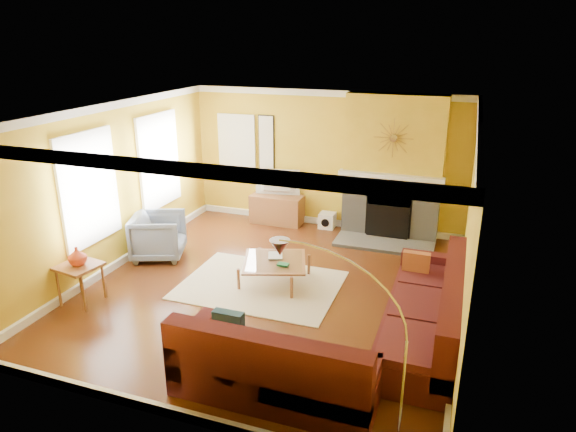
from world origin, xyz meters
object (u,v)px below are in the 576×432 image
at_px(coffee_table, 275,271).
at_px(media_console, 277,209).
at_px(sectional_sofa, 339,305).
at_px(arc_lamp, 345,350).
at_px(side_table, 81,283).
at_px(armchair, 159,236).

distance_m(coffee_table, media_console, 2.71).
relative_size(sectional_sofa, media_console, 3.30).
xyz_separation_m(coffee_table, arc_lamp, (1.79, -2.87, 0.80)).
bearing_deg(arc_lamp, media_console, 116.56).
distance_m(sectional_sofa, side_table, 3.75).
xyz_separation_m(coffee_table, armchair, (-2.25, 0.24, 0.20)).
xyz_separation_m(sectional_sofa, side_table, (-3.73, -0.37, -0.15)).
relative_size(coffee_table, armchair, 1.10).
distance_m(media_console, armchair, 2.67).
height_order(media_console, arc_lamp, arc_lamp).
distance_m(sectional_sofa, arc_lamp, 1.86).
bearing_deg(media_console, armchair, -119.81).
bearing_deg(armchair, side_table, 153.69).
bearing_deg(armchair, coffee_table, -116.94).
bearing_deg(side_table, arc_lamp, -17.73).
bearing_deg(sectional_sofa, armchair, 158.72).
height_order(sectional_sofa, arc_lamp, arc_lamp).
distance_m(sectional_sofa, coffee_table, 1.77).
bearing_deg(media_console, coffee_table, -70.15).
xyz_separation_m(media_console, armchair, (-1.32, -2.31, 0.10)).
bearing_deg(armchair, sectional_sofa, -132.15).
relative_size(armchair, side_table, 1.46).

